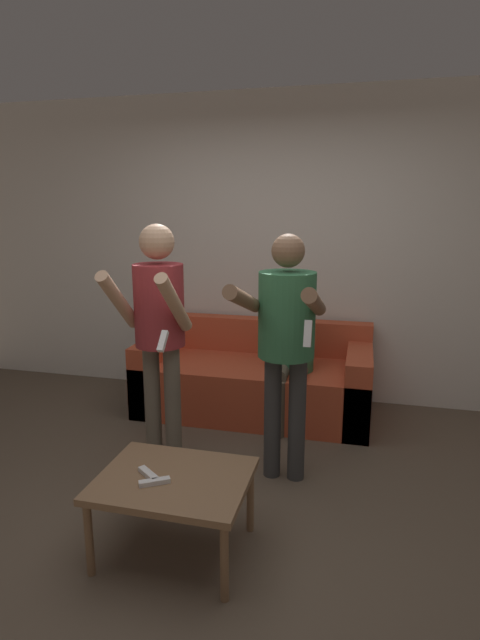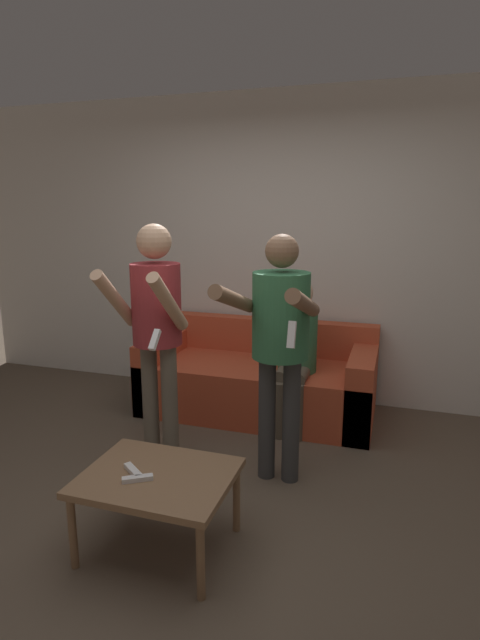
{
  "view_description": "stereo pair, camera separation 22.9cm",
  "coord_description": "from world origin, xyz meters",
  "px_view_note": "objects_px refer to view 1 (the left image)",
  "views": [
    {
      "loc": [
        0.75,
        -2.36,
        1.73
      ],
      "look_at": [
        -0.1,
        1.08,
        0.92
      ],
      "focal_mm": 28.0,
      "sensor_mm": 36.0,
      "label": 1
    },
    {
      "loc": [
        0.97,
        -2.3,
        1.73
      ],
      "look_at": [
        -0.1,
        1.08,
        0.92
      ],
      "focal_mm": 28.0,
      "sensor_mm": 36.0,
      "label": 2
    }
  ],
  "objects_px": {
    "person_seated": "(294,345)",
    "remote_far": "(148,474)",
    "remote_near": "(155,482)",
    "couch": "(255,380)",
    "person_standing_right": "(286,330)",
    "coffee_table": "(174,485)",
    "person_standing_left": "(159,320)"
  },
  "relations": [
    {
      "from": "person_seated",
      "to": "remote_far",
      "type": "xyz_separation_m",
      "value": [
        -0.48,
        -1.72,
        -0.23
      ]
    },
    {
      "from": "remote_near",
      "to": "couch",
      "type": "bearing_deg",
      "value": 88.03
    },
    {
      "from": "person_standing_right",
      "to": "person_seated",
      "type": "relative_size",
      "value": 1.32
    },
    {
      "from": "couch",
      "to": "remote_far",
      "type": "bearing_deg",
      "value": -93.8
    },
    {
      "from": "person_standing_right",
      "to": "coffee_table",
      "type": "xyz_separation_m",
      "value": [
        -0.42,
        -0.83,
        -0.62
      ]
    },
    {
      "from": "person_standing_left",
      "to": "person_standing_right",
      "type": "xyz_separation_m",
      "value": [
        0.84,
        -0.01,
        -0.02
      ]
    },
    {
      "from": "couch",
      "to": "remote_near",
      "type": "xyz_separation_m",
      "value": [
        -0.07,
        -1.96,
        0.16
      ]
    },
    {
      "from": "couch",
      "to": "person_standing_left",
      "type": "relative_size",
      "value": 1.19
    },
    {
      "from": "person_seated",
      "to": "remote_near",
      "type": "xyz_separation_m",
      "value": [
        -0.42,
        -1.78,
        -0.23
      ]
    },
    {
      "from": "coffee_table",
      "to": "person_standing_right",
      "type": "bearing_deg",
      "value": 63.12
    },
    {
      "from": "coffee_table",
      "to": "person_standing_left",
      "type": "bearing_deg",
      "value": 116.16
    },
    {
      "from": "couch",
      "to": "remote_far",
      "type": "xyz_separation_m",
      "value": [
        -0.13,
        -1.9,
        0.16
      ]
    },
    {
      "from": "person_standing_right",
      "to": "coffee_table",
      "type": "bearing_deg",
      "value": -116.88
    },
    {
      "from": "couch",
      "to": "coffee_table",
      "type": "xyz_separation_m",
      "value": [
        -0.0,
        -1.88,
        0.1
      ]
    },
    {
      "from": "coffee_table",
      "to": "person_seated",
      "type": "bearing_deg",
      "value": 78.14
    },
    {
      "from": "couch",
      "to": "person_seated",
      "type": "distance_m",
      "value": 0.56
    },
    {
      "from": "person_standing_left",
      "to": "remote_near",
      "type": "xyz_separation_m",
      "value": [
        0.35,
        -0.93,
        -0.58
      ]
    },
    {
      "from": "person_standing_right",
      "to": "person_seated",
      "type": "height_order",
      "value": "person_standing_right"
    },
    {
      "from": "person_seated",
      "to": "coffee_table",
      "type": "distance_m",
      "value": 1.75
    },
    {
      "from": "remote_far",
      "to": "couch",
      "type": "bearing_deg",
      "value": 86.2
    },
    {
      "from": "coffee_table",
      "to": "remote_near",
      "type": "bearing_deg",
      "value": -126.84
    },
    {
      "from": "remote_near",
      "to": "remote_far",
      "type": "bearing_deg",
      "value": 134.58
    },
    {
      "from": "couch",
      "to": "person_seated",
      "type": "bearing_deg",
      "value": -27.59
    },
    {
      "from": "person_standing_right",
      "to": "remote_far",
      "type": "relative_size",
      "value": 11.13
    },
    {
      "from": "couch",
      "to": "coffee_table",
      "type": "bearing_deg",
      "value": -90.1
    },
    {
      "from": "person_seated",
      "to": "remote_far",
      "type": "relative_size",
      "value": 8.41
    },
    {
      "from": "remote_near",
      "to": "person_standing_right",
      "type": "bearing_deg",
      "value": 62.1
    },
    {
      "from": "person_standing_left",
      "to": "person_seated",
      "type": "relative_size",
      "value": 1.37
    },
    {
      "from": "person_standing_left",
      "to": "person_standing_right",
      "type": "relative_size",
      "value": 1.03
    },
    {
      "from": "remote_near",
      "to": "person_standing_left",
      "type": "bearing_deg",
      "value": 110.66
    },
    {
      "from": "person_standing_right",
      "to": "person_seated",
      "type": "distance_m",
      "value": 0.93
    },
    {
      "from": "person_seated",
      "to": "person_standing_right",
      "type": "bearing_deg",
      "value": -85.66
    }
  ]
}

